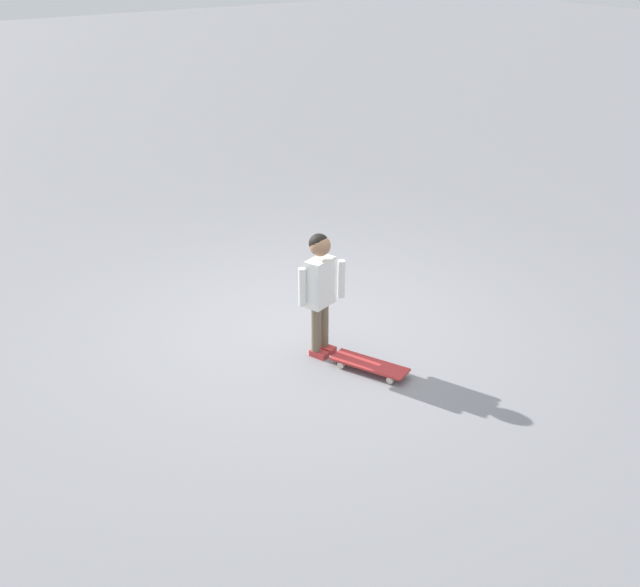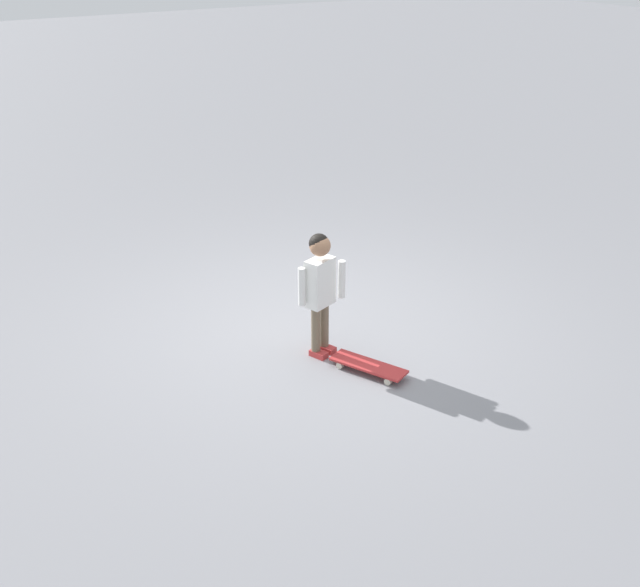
# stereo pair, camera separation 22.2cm
# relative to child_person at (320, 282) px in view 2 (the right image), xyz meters

# --- Properties ---
(ground_plane) EXTENTS (50.00, 50.00, 0.00)m
(ground_plane) POSITION_rel_child_person_xyz_m (-0.43, 0.18, -0.66)
(ground_plane) COLOR gray
(child_person) EXTENTS (0.24, 0.41, 1.06)m
(child_person) POSITION_rel_child_person_xyz_m (0.00, 0.00, 0.00)
(child_person) COLOR brown
(child_person) RESTS_ON ground
(skateboard) EXTENTS (0.65, 0.44, 0.07)m
(skateboard) POSITION_rel_child_person_xyz_m (0.46, 0.17, -0.60)
(skateboard) COLOR #B22D2D
(skateboard) RESTS_ON ground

